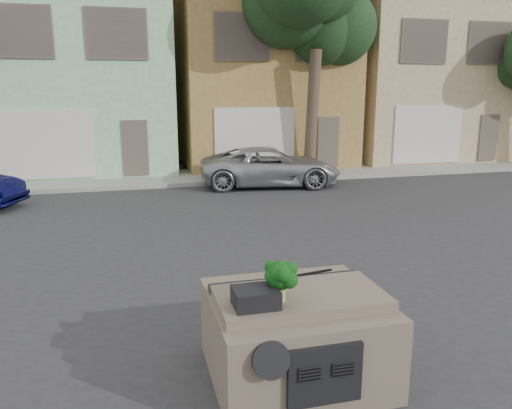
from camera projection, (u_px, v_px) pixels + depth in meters
name	position (u px, v px, depth m)	size (l,w,h in m)	color
ground_plane	(240.00, 283.00, 8.89)	(120.00, 120.00, 0.00)	#303033
sidewalk	(179.00, 178.00, 18.77)	(40.00, 3.00, 0.15)	gray
townhouse_mint	(82.00, 78.00, 20.84)	(7.20, 8.20, 7.55)	#9AD497
townhouse_tan	(256.00, 79.00, 22.66)	(7.20, 8.20, 7.55)	olive
townhouse_beige	(403.00, 79.00, 24.48)	(7.20, 8.20, 7.55)	tan
silver_pickup	(270.00, 186.00, 17.68)	(2.25, 4.87, 1.35)	#A2A3A8
tree_near	(313.00, 64.00, 18.37)	(4.40, 4.00, 8.50)	#1B361A
car_dashboard	(295.00, 332.00, 5.94)	(2.00, 1.80, 1.12)	#6A5B4B
instrument_hump	(256.00, 297.00, 5.31)	(0.48, 0.38, 0.20)	black
wiper_arm	(308.00, 274.00, 6.23)	(0.70, 0.03, 0.02)	black
broccoli	(280.00, 281.00, 5.41)	(0.38, 0.38, 0.47)	#0C370D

